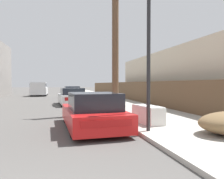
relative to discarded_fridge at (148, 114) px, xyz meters
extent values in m
cube|color=#ADA89E|center=(1.22, 17.29, -0.39)|extent=(4.20, 63.00, 0.12)
cube|color=silver|center=(0.00, 0.00, -0.01)|extent=(0.78, 1.64, 0.63)
cube|color=white|center=(0.00, 0.00, 0.32)|extent=(0.75, 1.58, 0.03)
cube|color=#333335|center=(0.11, 0.51, 0.34)|extent=(0.05, 0.20, 0.02)
cube|color=gray|center=(-0.03, 0.25, 0.34)|extent=(0.63, 0.14, 0.01)
cube|color=gray|center=(0.03, -0.24, 0.34)|extent=(0.63, 0.14, 0.01)
cube|color=red|center=(-2.13, 0.16, -0.02)|extent=(2.07, 4.36, 0.58)
cube|color=black|center=(-2.11, -0.22, 0.56)|extent=(1.70, 2.13, 0.58)
cube|color=#B21414|center=(-2.03, -1.99, 0.08)|extent=(1.45, 0.10, 0.20)
cylinder|color=black|center=(-3.01, 1.44, -0.14)|extent=(0.23, 0.62, 0.61)
cylinder|color=black|center=(-1.39, 1.52, -0.14)|extent=(0.23, 0.62, 0.61)
cylinder|color=black|center=(-2.88, -1.20, -0.14)|extent=(0.23, 0.62, 0.61)
cylinder|color=black|center=(-1.26, -1.12, -0.14)|extent=(0.23, 0.62, 0.61)
cube|color=silver|center=(-2.37, 9.46, 0.02)|extent=(2.16, 4.32, 0.65)
cube|color=black|center=(-2.36, 9.29, 0.60)|extent=(1.77, 2.46, 0.51)
cube|color=#B21414|center=(-2.23, 7.35, 0.13)|extent=(1.46, 0.13, 0.23)
cylinder|color=black|center=(-3.28, 10.70, -0.12)|extent=(0.24, 0.67, 0.66)
cylinder|color=black|center=(-1.65, 10.82, -0.12)|extent=(0.24, 0.67, 0.66)
cylinder|color=black|center=(-3.10, 8.10, -0.12)|extent=(0.24, 0.67, 0.66)
cylinder|color=black|center=(-1.47, 8.22, -0.12)|extent=(0.24, 0.67, 0.66)
cube|color=#2D478C|center=(-1.91, 18.34, 0.03)|extent=(1.99, 4.35, 0.66)
cube|color=black|center=(-1.90, 18.17, 0.62)|extent=(1.67, 2.45, 0.52)
cube|color=#B21414|center=(-1.84, 16.18, 0.15)|extent=(1.44, 0.08, 0.23)
cylinder|color=black|center=(-2.76, 19.64, -0.12)|extent=(0.22, 0.67, 0.67)
cylinder|color=black|center=(-1.15, 19.70, -0.12)|extent=(0.22, 0.67, 0.67)
cylinder|color=black|center=(-2.67, 16.98, -0.12)|extent=(0.22, 0.67, 0.67)
cylinder|color=black|center=(-1.06, 17.04, -0.12)|extent=(0.22, 0.67, 0.67)
cube|color=silver|center=(-6.02, 23.78, 0.21)|extent=(2.06, 5.48, 0.91)
cube|color=silver|center=(-6.00, 22.28, 1.02)|extent=(1.92, 2.48, 0.70)
cube|color=black|center=(-6.00, 22.28, 1.04)|extent=(1.96, 2.43, 0.38)
cylinder|color=black|center=(-5.15, 22.09, -0.04)|extent=(0.27, 0.82, 0.82)
cylinder|color=black|center=(-6.85, 22.08, -0.04)|extent=(0.27, 0.82, 0.82)
cylinder|color=black|center=(-5.18, 25.48, -0.04)|extent=(0.27, 0.82, 0.82)
cylinder|color=black|center=(-6.88, 25.47, -0.04)|extent=(0.27, 0.82, 0.82)
cylinder|color=brown|center=(-0.29, 3.89, 3.60)|extent=(0.36, 0.36, 7.87)
cylinder|color=#232326|center=(-0.54, -1.33, 1.73)|extent=(0.12, 0.12, 4.13)
cube|color=brown|center=(3.17, 14.29, 0.51)|extent=(0.08, 37.46, 1.68)
cube|color=beige|center=(7.22, 8.21, 1.63)|extent=(6.00, 17.20, 4.15)
camera|label=1|loc=(-3.27, -7.79, 1.16)|focal=35.00mm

